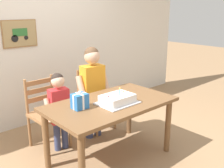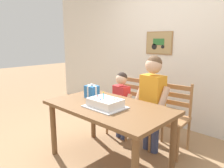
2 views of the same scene
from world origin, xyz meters
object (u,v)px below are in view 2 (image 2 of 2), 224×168
gift_box_red_large (92,92)px  child_younger (121,99)px  chair_right (172,117)px  dining_table (108,113)px  birthday_cake (105,103)px  child_older (152,95)px  chair_left (126,105)px

gift_box_red_large → child_younger: bearing=84.7°
chair_right → child_younger: child_younger is taller
dining_table → birthday_cake: bearing=-68.6°
gift_box_red_large → chair_right: size_ratio=0.22×
dining_table → gift_box_red_large: bearing=168.6°
dining_table → gift_box_red_large: 0.42m
dining_table → chair_right: bearing=63.8°
chair_right → child_older: size_ratio=0.71×
birthday_cake → child_older: (0.18, 0.68, -0.00)m
child_older → child_younger: (-0.53, 0.00, -0.16)m
gift_box_red_large → child_older: size_ratio=0.16×
child_younger → dining_table: bearing=-61.7°
gift_box_red_large → chair_right: gift_box_red_large is taller
dining_table → chair_right: 0.91m
chair_right → child_older: bearing=-133.2°
chair_right → child_older: (-0.19, -0.20, 0.32)m
child_older → chair_right: bearing=46.8°
birthday_cake → chair_left: 1.03m
chair_left → child_younger: bearing=-69.0°
chair_right → gift_box_red_large: bearing=-136.6°
birthday_cake → child_younger: 0.79m
birthday_cake → chair_left: (-0.43, 0.88, -0.32)m
birthday_cake → child_younger: child_younger is taller
chair_right → dining_table: bearing=-116.2°
birthday_cake → chair_right: bearing=67.7°
child_older → chair_left: bearing=161.9°
dining_table → child_older: child_older is taller
chair_left → dining_table: bearing=-63.4°
dining_table → child_younger: bearing=118.3°
birthday_cake → gift_box_red_large: size_ratio=2.21×
child_younger → gift_box_red_large: bearing=-95.3°
chair_left → chair_right: (0.80, -0.00, 0.00)m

